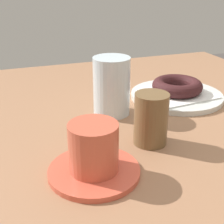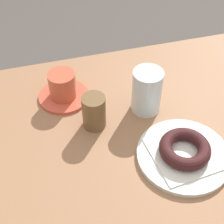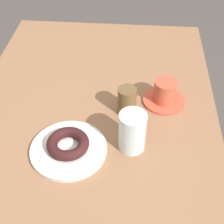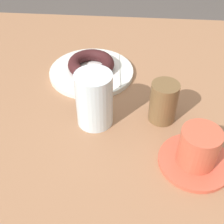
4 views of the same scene
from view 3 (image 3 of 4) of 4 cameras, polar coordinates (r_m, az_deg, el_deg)
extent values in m
cube|color=#966849|center=(1.01, -3.28, -0.55)|extent=(1.07, 0.75, 0.05)
cylinder|color=#A56845|center=(1.65, -10.75, 2.28)|extent=(0.06, 0.06, 0.67)
cylinder|color=#A56845|center=(1.60, 9.57, 1.21)|extent=(0.06, 0.06, 0.67)
cylinder|color=silver|center=(0.89, -7.51, -6.43)|extent=(0.20, 0.20, 0.01)
cube|color=white|center=(0.88, -7.56, -6.13)|extent=(0.15, 0.15, 0.00)
torus|color=#381718|center=(0.87, -7.65, -5.45)|extent=(0.11, 0.11, 0.03)
cylinder|color=silver|center=(0.85, 3.53, -3.40)|extent=(0.07, 0.07, 0.11)
cylinder|color=#D3533C|center=(1.03, 8.96, 1.96)|extent=(0.13, 0.13, 0.01)
cylinder|color=#CA553C|center=(1.01, 9.19, 3.61)|extent=(0.07, 0.07, 0.07)
cylinder|color=black|center=(0.99, 9.38, 4.97)|extent=(0.06, 0.06, 0.00)
cylinder|color=brown|center=(0.96, 2.60, 1.79)|extent=(0.06, 0.06, 0.09)
camera|label=1|loc=(1.23, 14.77, 22.03)|focal=50.53mm
camera|label=2|loc=(1.00, -35.53, 33.08)|focal=54.67mm
camera|label=4|loc=(0.84, 38.99, 17.10)|focal=48.58mm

